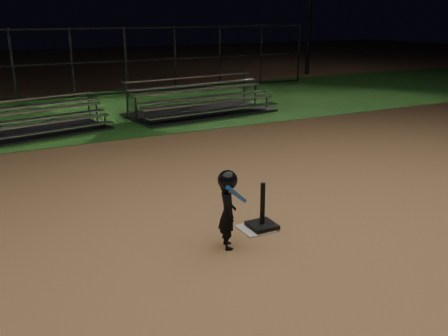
% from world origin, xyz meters
% --- Properties ---
extents(ground, '(80.00, 80.00, 0.00)m').
position_xyz_m(ground, '(0.00, 0.00, 0.00)').
color(ground, '#A3754A').
rests_on(ground, ground).
extents(grass_strip, '(60.00, 8.00, 0.01)m').
position_xyz_m(grass_strip, '(0.00, 10.00, 0.01)').
color(grass_strip, '#21531A').
rests_on(grass_strip, ground).
extents(home_plate, '(0.45, 0.45, 0.02)m').
position_xyz_m(home_plate, '(0.00, 0.00, 0.01)').
color(home_plate, beige).
rests_on(home_plate, ground).
extents(batting_tee, '(0.38, 0.38, 0.68)m').
position_xyz_m(batting_tee, '(0.09, -0.02, 0.14)').
color(batting_tee, black).
rests_on(batting_tee, home_plate).
extents(child_batter, '(0.48, 0.53, 1.07)m').
position_xyz_m(child_batter, '(-0.62, -0.30, 0.57)').
color(child_batter, black).
rests_on(child_batter, ground).
extents(bleacher_left, '(3.82, 2.43, 0.87)m').
position_xyz_m(bleacher_left, '(-2.01, 7.65, 0.18)').
color(bleacher_left, silver).
rests_on(bleacher_left, ground).
extents(bleacher_right, '(4.67, 2.66, 1.09)m').
position_xyz_m(bleacher_right, '(2.85, 8.10, 0.23)').
color(bleacher_right, '#B9B9BE').
rests_on(bleacher_right, ground).
extents(backstop_fence, '(20.08, 0.08, 2.50)m').
position_xyz_m(backstop_fence, '(0.00, 13.00, 1.25)').
color(backstop_fence, '#38383D').
rests_on(backstop_fence, ground).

